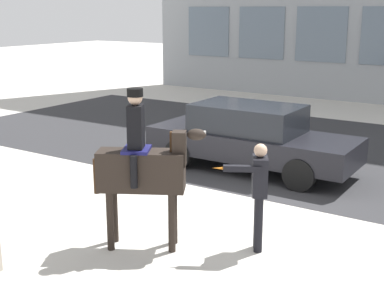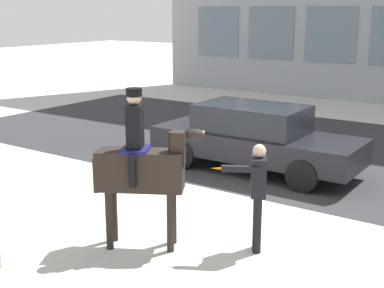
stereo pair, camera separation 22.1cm
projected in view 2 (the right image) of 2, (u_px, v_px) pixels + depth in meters
name	position (u px, v px, depth m)	size (l,w,h in m)	color
ground_plane	(220.00, 201.00, 10.40)	(80.00, 80.00, 0.00)	beige
road_surface	(313.00, 149.00, 14.20)	(21.20, 8.50, 0.01)	#2D2D30
mounted_horse_lead	(142.00, 166.00, 8.10)	(1.59, 1.07, 2.50)	black
pedestrian_bystander	(257.00, 189.00, 8.02)	(0.74, 0.75, 1.69)	black
street_car_near_lane	(255.00, 137.00, 12.19)	(4.80, 1.80, 1.52)	black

